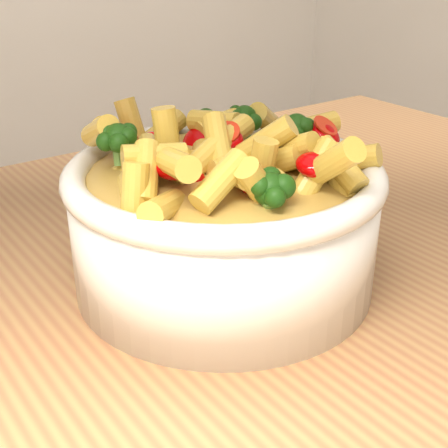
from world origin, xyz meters
TOP-DOWN VIEW (x-y plane):
  - table at (0.00, 0.00)m, footprint 1.20×0.80m
  - serving_bowl at (-0.03, -0.02)m, footprint 0.27×0.27m
  - pasta_salad at (-0.03, -0.02)m, footprint 0.22×0.22m

SIDE VIEW (x-z plane):
  - table at x=0.00m, z-range 0.35..1.25m
  - serving_bowl at x=-0.03m, z-range 0.90..1.02m
  - pasta_salad at x=-0.03m, z-range 1.01..1.06m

